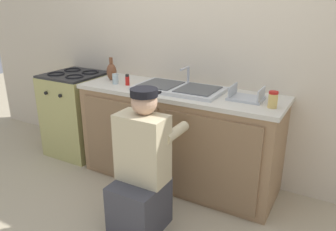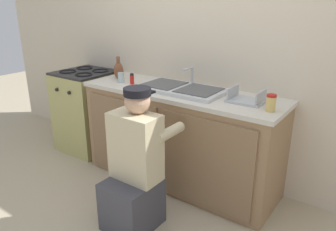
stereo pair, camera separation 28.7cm
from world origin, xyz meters
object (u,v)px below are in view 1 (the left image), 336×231
at_px(condiment_jar, 273,100).
at_px(vase_decorative, 112,71).
at_px(plumber_person, 142,173).
at_px(dish_rack_tray, 246,97).
at_px(stove_range, 77,113).
at_px(water_glass, 115,79).
at_px(sink_double_basin, 179,88).
at_px(spice_bottle_red, 127,80).

bearing_deg(condiment_jar, vase_decorative, 176.17).
xyz_separation_m(plumber_person, condiment_jar, (0.77, 0.66, 0.52)).
relative_size(plumber_person, dish_rack_tray, 3.94).
height_order(stove_range, water_glass, water_glass).
height_order(sink_double_basin, condiment_jar, sink_double_basin).
height_order(stove_range, condiment_jar, condiment_jar).
bearing_deg(stove_range, water_glass, -8.38).
distance_m(water_glass, vase_decorative, 0.17).
distance_m(condiment_jar, vase_decorative, 1.64).
bearing_deg(condiment_jar, sink_double_basin, 173.25).
xyz_separation_m(water_glass, vase_decorative, (-0.13, 0.11, 0.04)).
relative_size(sink_double_basin, plumber_person, 0.72).
xyz_separation_m(condiment_jar, spice_bottle_red, (-1.37, 0.02, -0.01)).
distance_m(sink_double_basin, dish_rack_tray, 0.62).
bearing_deg(plumber_person, water_glass, 137.91).
distance_m(plumber_person, condiment_jar, 1.14).
distance_m(stove_range, water_glass, 0.83).
bearing_deg(stove_range, sink_double_basin, 0.10).
bearing_deg(condiment_jar, water_glass, 179.91).
bearing_deg(vase_decorative, plumber_person, -41.66).
xyz_separation_m(stove_range, spice_bottle_red, (0.79, -0.08, 0.50)).
relative_size(spice_bottle_red, dish_rack_tray, 0.38).
xyz_separation_m(plumber_person, vase_decorative, (-0.86, 0.77, 0.55)).
height_order(sink_double_basin, dish_rack_tray, sink_double_basin).
bearing_deg(water_glass, vase_decorative, 140.87).
bearing_deg(spice_bottle_red, vase_decorative, 160.65).
bearing_deg(spice_bottle_red, water_glass, -173.70).
bearing_deg(sink_double_basin, vase_decorative, 179.41).
bearing_deg(dish_rack_tray, vase_decorative, 179.98).
bearing_deg(sink_double_basin, dish_rack_tray, 0.69).
distance_m(sink_double_basin, spice_bottle_red, 0.52).
height_order(water_glass, vase_decorative, vase_decorative).
distance_m(plumber_person, spice_bottle_red, 1.04).
xyz_separation_m(sink_double_basin, plumber_person, (0.09, -0.76, -0.48)).
bearing_deg(stove_range, plumber_person, -28.64).
height_order(condiment_jar, dish_rack_tray, condiment_jar).
bearing_deg(spice_bottle_red, plumber_person, -48.37).
relative_size(stove_range, dish_rack_tray, 3.37).
distance_m(sink_double_basin, condiment_jar, 0.86).
bearing_deg(dish_rack_tray, plumber_person, -124.71).
bearing_deg(dish_rack_tray, water_glass, -175.20).
xyz_separation_m(sink_double_basin, vase_decorative, (-0.78, 0.01, 0.07)).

